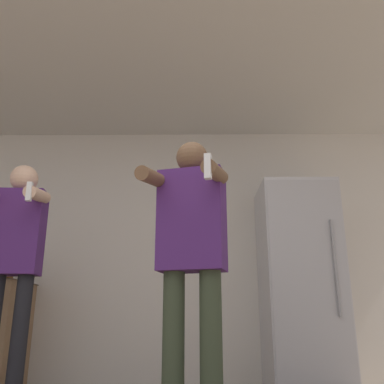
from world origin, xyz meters
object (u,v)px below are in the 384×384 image
person_woman_foreground (192,246)px  person_man_side (15,250)px  refrigerator (300,282)px  bottle_brown_liquor (9,269)px

person_woman_foreground → person_man_side: 1.56m
refrigerator → person_man_side: refrigerator is taller
person_woman_foreground → person_man_side: (-1.37, 0.74, 0.11)m
person_woman_foreground → bottle_brown_liquor: bearing=138.8°
person_woman_foreground → refrigerator: bearing=56.0°
person_woman_foreground → person_man_side: person_man_side is taller
refrigerator → bottle_brown_liquor: refrigerator is taller
bottle_brown_liquor → person_man_side: bearing=-64.8°
refrigerator → person_man_side: size_ratio=1.02×
person_woman_foreground → person_man_side: size_ratio=0.93×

